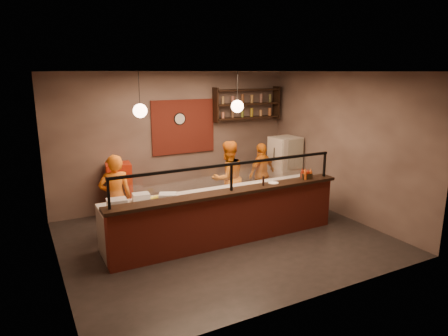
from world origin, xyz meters
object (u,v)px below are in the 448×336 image
wall_clock (180,119)px  pepper_mill (263,181)px  fridge (285,168)px  condiment_caddy (306,176)px  cook_mid (228,178)px  pizza_dough (262,185)px  red_cooler (120,190)px  cook_left (116,198)px  cook_right (262,173)px

wall_clock → pepper_mill: wall_clock is taller
fridge → condiment_caddy: (-0.83, -1.86, 0.32)m
cook_mid → pepper_mill: (-0.04, -1.50, 0.30)m
condiment_caddy → pepper_mill: (-1.07, -0.03, 0.04)m
wall_clock → pizza_dough: bearing=-68.6°
red_cooler → pepper_mill: pepper_mill is taller
cook_left → red_cooler: 1.27m
cook_mid → red_cooler: (-2.23, 0.95, -0.23)m
wall_clock → cook_right: bearing=-29.0°
red_cooler → cook_right: bearing=-3.6°
cook_left → condiment_caddy: bearing=165.8°
red_cooler → cook_mid: bearing=-15.7°
wall_clock → fridge: size_ratio=0.19×
red_cooler → pepper_mill: bearing=-40.7°
condiment_caddy → cook_left: bearing=161.3°
cook_right → condiment_caddy: (-0.08, -1.77, 0.36)m
wall_clock → condiment_caddy: wall_clock is taller
cook_left → red_cooler: bearing=-101.9°
wall_clock → fridge: 2.95m
wall_clock → pepper_mill: bearing=-77.7°
red_cooler → pizza_dough: red_cooler is taller
pizza_dough → wall_clock: bearing=111.4°
cook_mid → fridge: bearing=-174.7°
red_cooler → condiment_caddy: 4.10m
fridge → pizza_dough: fridge is taller
cook_left → cook_mid: size_ratio=0.99×
cook_mid → fridge: cook_mid is taller
cook_left → pizza_dough: size_ratio=3.42×
cook_right → condiment_caddy: 1.81m
pizza_dough → condiment_caddy: size_ratio=2.41×
cook_mid → wall_clock: bearing=-69.7°
wall_clock → pizza_dough: wall_clock is taller
cook_right → cook_mid: bearing=-2.6°
red_cooler → pepper_mill: (2.20, -2.45, 0.53)m
pizza_dough → pepper_mill: size_ratio=2.66×
cook_left → fridge: cook_left is taller
fridge → pizza_dough: 2.14m
cook_left → red_cooler: (0.35, 1.20, -0.23)m
cook_mid → pizza_dough: cook_mid is taller
red_cooler → pizza_dough: bearing=-31.0°
pizza_dough → condiment_caddy: condiment_caddy is taller
red_cooler → fridge: bearing=-0.4°
cook_left → red_cooler: size_ratio=1.36×
wall_clock → red_cooler: bearing=-169.0°
cook_left → pizza_dough: cook_left is taller
cook_left → condiment_caddy: (3.62, -1.22, 0.27)m
red_cooler → pizza_dough: size_ratio=2.51×
cook_mid → red_cooler: cook_mid is taller
cook_mid → pizza_dough: (0.26, -1.02, 0.06)m
wall_clock → cook_right: size_ratio=0.20×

